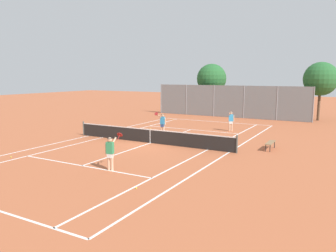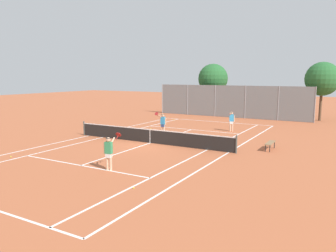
{
  "view_description": "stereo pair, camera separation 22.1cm",
  "coord_description": "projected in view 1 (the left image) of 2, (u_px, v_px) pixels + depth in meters",
  "views": [
    {
      "loc": [
        11.53,
        -18.2,
        4.47
      ],
      "look_at": [
        0.53,
        1.5,
        1.0
      ],
      "focal_mm": 35.0,
      "sensor_mm": 36.0,
      "label": 1
    },
    {
      "loc": [
        11.72,
        -18.09,
        4.47
      ],
      "look_at": [
        0.53,
        1.5,
        1.0
      ],
      "focal_mm": 35.0,
      "sensor_mm": 36.0,
      "label": 2
    }
  ],
  "objects": [
    {
      "name": "ground_plane",
      "position": [
        150.0,
        143.0,
        21.94
      ],
      "size": [
        120.0,
        120.0,
        0.0
      ],
      "primitive_type": "plane",
      "color": "#B25B38"
    },
    {
      "name": "tennis_net",
      "position": [
        150.0,
        136.0,
        21.86
      ],
      "size": [
        12.0,
        0.1,
        1.07
      ],
      "color": "#474C47",
      "rests_on": "ground"
    },
    {
      "name": "player_far_left",
      "position": [
        163.0,
        123.0,
        24.91
      ],
      "size": [
        0.65,
        0.74,
        1.77
      ],
      "color": "#D8A884",
      "rests_on": "ground"
    },
    {
      "name": "player_near_side",
      "position": [
        110.0,
        151.0,
        15.49
      ],
      "size": [
        0.58,
        0.81,
        1.77
      ],
      "color": "#D8A884",
      "rests_on": "ground"
    },
    {
      "name": "tree_behind_right",
      "position": [
        321.0,
        80.0,
        32.48
      ],
      "size": [
        3.34,
        3.34,
        5.84
      ],
      "color": "brown",
      "rests_on": "ground"
    },
    {
      "name": "loose_tennis_ball_0",
      "position": [
        173.0,
        120.0,
        33.23
      ],
      "size": [
        0.07,
        0.07,
        0.07
      ],
      "primitive_type": "sphere",
      "color": "#D1DB33",
      "rests_on": "ground"
    },
    {
      "name": "loose_tennis_ball_3",
      "position": [
        150.0,
        129.0,
        27.72
      ],
      "size": [
        0.07,
        0.07,
        0.07
      ],
      "primitive_type": "sphere",
      "color": "#D1DB33",
      "rests_on": "ground"
    },
    {
      "name": "loose_tennis_ball_1",
      "position": [
        11.0,
        157.0,
        18.06
      ],
      "size": [
        0.07,
        0.07,
        0.07
      ],
      "primitive_type": "sphere",
      "color": "#D1DB33",
      "rests_on": "ground"
    },
    {
      "name": "player_far_right",
      "position": [
        231.0,
        120.0,
        26.51
      ],
      "size": [
        0.44,
        0.56,
        1.6
      ],
      "color": "#D8A884",
      "rests_on": "ground"
    },
    {
      "name": "back_fence",
      "position": [
        228.0,
        101.0,
        35.36
      ],
      "size": [
        17.02,
        0.08,
        3.47
      ],
      "color": "gray",
      "rests_on": "ground"
    },
    {
      "name": "court_line_markings",
      "position": [
        150.0,
        143.0,
        21.94
      ],
      "size": [
        11.1,
        23.9,
        0.01
      ],
      "color": "white",
      "rests_on": "ground"
    },
    {
      "name": "courtside_bench",
      "position": [
        270.0,
        143.0,
        19.93
      ],
      "size": [
        0.36,
        1.5,
        0.47
      ],
      "color": "olive",
      "rests_on": "ground"
    },
    {
      "name": "tree_behind_left",
      "position": [
        212.0,
        80.0,
        39.08
      ],
      "size": [
        3.52,
        3.52,
        5.89
      ],
      "color": "brown",
      "rests_on": "ground"
    },
    {
      "name": "loose_tennis_ball_2",
      "position": [
        136.0,
        188.0,
        13.05
      ],
      "size": [
        0.07,
        0.07,
        0.07
      ],
      "primitive_type": "sphere",
      "color": "#D1DB33",
      "rests_on": "ground"
    }
  ]
}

